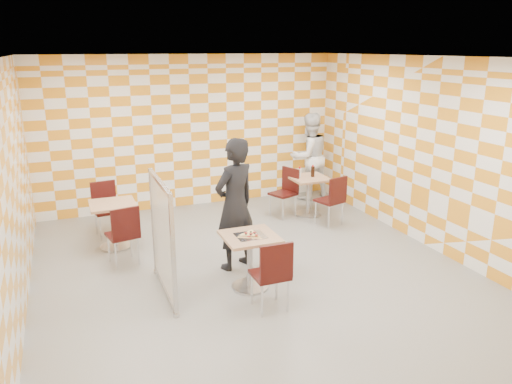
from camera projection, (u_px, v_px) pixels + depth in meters
room_shell at (241, 163)px, 7.23m from camera, size 7.00×7.00×7.00m
main_table at (250, 252)px, 6.60m from camera, size 0.70×0.70×0.75m
second_table at (309, 189)px, 9.53m from camera, size 0.70×0.70×0.75m
empty_table at (114, 217)px, 7.96m from camera, size 0.70×0.70×0.75m
chair_main_front at (273, 271)px, 5.98m from camera, size 0.42×0.43×0.92m
chair_second_front at (333, 197)px, 8.92m from camera, size 0.52×0.53×0.92m
chair_second_side at (287, 188)px, 9.48m from camera, size 0.55×0.55×0.92m
chair_empty_near at (124, 231)px, 7.27m from camera, size 0.50×0.50×0.92m
chair_empty_far at (106, 204)px, 8.52m from camera, size 0.47×0.48×0.92m
partition at (163, 237)px, 6.36m from camera, size 0.08×1.38×1.55m
man_dark at (235, 204)px, 7.12m from camera, size 0.83×0.71×1.92m
man_white at (309, 157)px, 10.48m from camera, size 0.96×0.78×1.82m
pizza_on_foil at (250, 235)px, 6.51m from camera, size 0.40×0.40×0.04m
sport_bottle at (300, 172)px, 9.47m from camera, size 0.06×0.06×0.20m
soda_bottle at (313, 171)px, 9.47m from camera, size 0.07×0.07×0.23m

